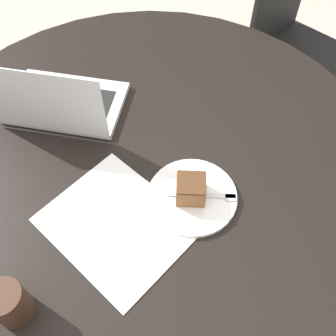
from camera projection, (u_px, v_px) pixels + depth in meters
ground_plane at (154, 260)px, 1.67m from camera, size 12.00×12.00×0.00m
dining_table at (148, 185)px, 1.18m from camera, size 1.36×1.36×0.74m
chair at (295, 51)px, 1.73m from camera, size 0.50×0.50×0.91m
paper_document at (117, 224)px, 0.95m from camera, size 0.39×0.34×0.00m
plate at (192, 196)px, 0.99m from camera, size 0.23×0.23×0.01m
cake_slice at (191, 189)px, 0.96m from camera, size 0.10×0.10×0.06m
fork at (209, 196)px, 0.98m from camera, size 0.12×0.15×0.00m
coffee_glass at (10, 303)px, 0.79m from camera, size 0.08×0.08×0.10m
laptop at (61, 102)px, 1.13m from camera, size 0.40×0.40×0.23m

